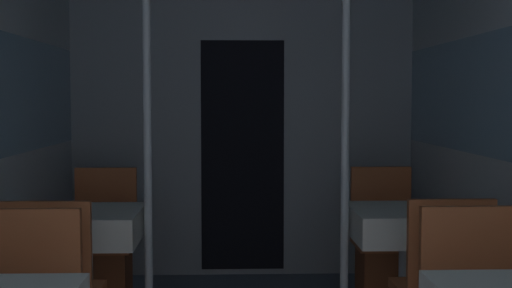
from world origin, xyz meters
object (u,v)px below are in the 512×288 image
dining_table_right_1 (409,229)px  chair_right_far_1 (385,263)px  support_pole_right_1 (345,145)px  dining_table_left_1 (82,232)px  chair_left_far_1 (103,265)px  support_pole_left_1 (148,146)px

dining_table_right_1 → chair_right_far_1: bearing=90.0°
dining_table_right_1 → support_pole_right_1: support_pole_right_1 is taller
dining_table_left_1 → chair_left_far_1: size_ratio=0.82×
support_pole_left_1 → chair_left_far_1: bearing=121.1°
support_pole_left_1 → chair_right_far_1: support_pole_left_1 is taller
dining_table_right_1 → support_pole_right_1: 0.61m
support_pole_left_1 → dining_table_right_1: size_ratio=2.99×
dining_table_left_1 → chair_right_far_1: (1.86, 0.62, -0.34)m
dining_table_left_1 → dining_table_right_1: 1.86m
dining_table_right_1 → chair_right_far_1: (0.00, 0.62, -0.34)m
dining_table_right_1 → chair_left_far_1: bearing=161.7°
dining_table_right_1 → support_pole_right_1: size_ratio=0.33×
dining_table_left_1 → chair_left_far_1: (0.00, 0.62, -0.34)m
dining_table_right_1 → dining_table_left_1: bearing=180.0°
dining_table_left_1 → support_pole_right_1: support_pole_right_1 is taller
dining_table_right_1 → support_pole_right_1: (-0.37, -0.00, 0.49)m
chair_left_far_1 → support_pole_right_1: 1.81m
dining_table_left_1 → support_pole_left_1: 0.61m
dining_table_left_1 → dining_table_right_1: (1.86, 0.00, 0.00)m
dining_table_left_1 → chair_right_far_1: bearing=18.3°
support_pole_left_1 → dining_table_left_1: bearing=180.0°
dining_table_left_1 → chair_right_far_1: size_ratio=0.82×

